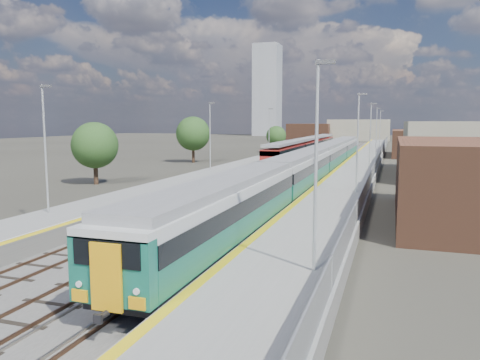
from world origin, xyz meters
The scene contains 12 objects.
ground centered at (0.00, 50.00, 0.00)m, with size 320.00×320.00×0.00m, color #47443A.
ballast_bed centered at (-2.25, 52.50, 0.03)m, with size 10.50×155.00×0.06m, color #565451.
tracks centered at (-1.65, 54.18, 0.11)m, with size 8.96×160.00×0.17m.
platform_right centered at (5.28, 52.49, 0.54)m, with size 4.70×155.00×8.52m.
platform_left centered at (-9.05, 52.49, 0.52)m, with size 4.30×155.00×8.52m.
buildings centered at (-18.12, 138.60, 10.70)m, with size 72.00×185.50×40.00m.
green_train centered at (1.50, 35.20, 2.14)m, with size 2.76×77.02×3.04m.
red_train centered at (-5.50, 69.21, 1.98)m, with size 2.66×53.96×3.35m.
tree_a centered at (-19.54, 25.94, 3.99)m, with size 4.68×4.68×6.34m.
tree_b centered at (-20.35, 52.32, 4.50)m, with size 5.27×5.27×7.15m.
tree_c centered at (-13.54, 78.56, 3.45)m, with size 4.06×4.06×5.50m.
tree_d centered at (20.35, 71.67, 3.92)m, with size 4.59×4.59×6.22m.
Camera 1 is at (9.16, -14.46, 6.40)m, focal length 35.00 mm.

